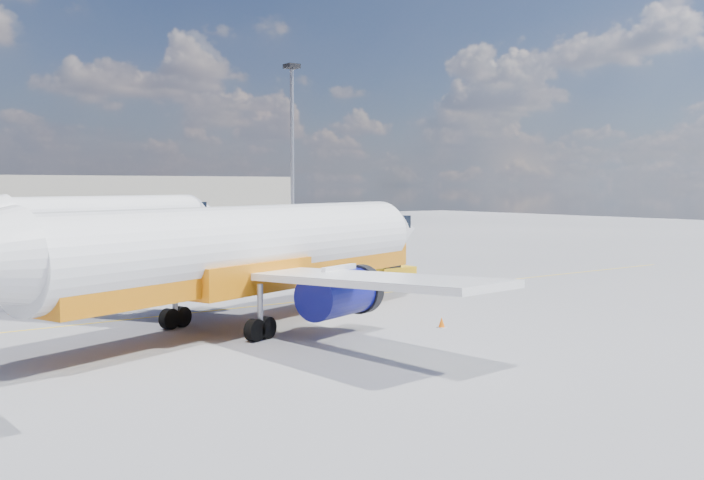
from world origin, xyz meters
TOP-DOWN VIEW (x-y plane):
  - ground at (0.00, 0.00)m, footprint 240.00×240.00m
  - taxi_line at (0.00, 3.00)m, footprint 70.00×0.15m
  - terminal_main at (5.00, 75.00)m, footprint 70.00×14.00m
  - main_jet at (-7.96, -2.67)m, footprint 36.07×27.33m
  - second_jet at (1.78, 44.00)m, footprint 35.28×26.66m
  - gse_tug at (7.69, 4.68)m, footprint 2.89×1.83m
  - traffic_cone at (0.31, -8.00)m, footprint 0.36×0.36m
  - floodlight_mast at (23.12, 41.46)m, footprint 1.49×1.49m

SIDE VIEW (x-z plane):
  - ground at x=0.00m, z-range 0.00..0.00m
  - taxi_line at x=0.00m, z-range 0.00..0.01m
  - traffic_cone at x=0.31m, z-range -0.01..0.50m
  - gse_tug at x=7.69m, z-range -0.05..1.96m
  - second_jet at x=1.78m, z-range -1.80..9.00m
  - main_jet at x=-7.96m, z-range -1.83..9.16m
  - terminal_main at x=5.00m, z-range 0.00..8.00m
  - floodlight_mast at x=23.12m, z-range 2.03..22.46m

